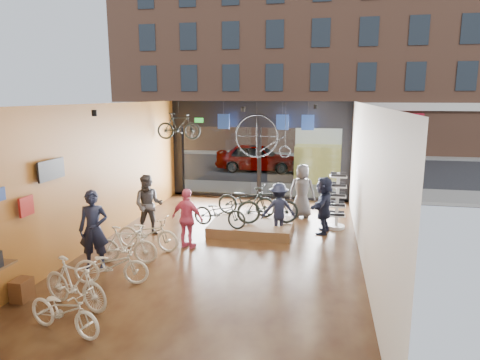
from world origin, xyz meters
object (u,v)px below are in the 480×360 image
(display_platform, at_px, (252,227))
(sunglasses_rack, at_px, (337,201))
(display_bike_left, at_px, (220,212))
(customer_3, at_px, (279,209))
(customer_5, at_px, (324,205))
(box_truck, at_px, (319,151))
(street_car, at_px, (257,157))
(floor_bike_3, at_px, (126,245))
(display_bike_right, at_px, (246,200))
(customer_1, at_px, (149,205))
(floor_bike_0, at_px, (64,310))
(floor_bike_2, at_px, (111,265))
(display_bike_mid, at_px, (268,206))
(penny_farthing, at_px, (265,138))
(floor_bike_4, at_px, (148,233))
(customer_4, at_px, (302,191))
(floor_bike_1, at_px, (75,283))
(customer_0, at_px, (94,229))
(hung_bike, at_px, (179,126))
(customer_2, at_px, (187,219))

(display_platform, relative_size, sunglasses_rack, 1.38)
(display_bike_left, distance_m, customer_3, 1.71)
(customer_5, bearing_deg, box_truck, -167.89)
(street_car, height_order, display_bike_left, street_car)
(floor_bike_3, xyz_separation_m, display_bike_right, (2.28, 3.68, 0.33))
(customer_1, xyz_separation_m, customer_5, (4.99, 1.16, -0.04))
(floor_bike_0, relative_size, customer_1, 0.88)
(floor_bike_0, bearing_deg, floor_bike_2, 18.87)
(street_car, distance_m, floor_bike_3, 13.44)
(display_bike_mid, distance_m, penny_farthing, 3.84)
(display_bike_mid, height_order, customer_5, customer_5)
(floor_bike_4, relative_size, sunglasses_rack, 1.01)
(customer_1, bearing_deg, display_bike_right, 18.20)
(box_truck, height_order, customer_5, box_truck)
(street_car, height_order, customer_4, customer_4)
(sunglasses_rack, bearing_deg, floor_bike_4, -137.69)
(street_car, relative_size, customer_4, 2.43)
(display_bike_right, bearing_deg, floor_bike_1, 166.96)
(display_bike_left, xyz_separation_m, customer_0, (-2.34, -2.75, 0.21))
(street_car, height_order, display_bike_right, street_car)
(floor_bike_1, bearing_deg, floor_bike_2, 8.02)
(floor_bike_2, distance_m, hung_bike, 7.24)
(floor_bike_0, distance_m, floor_bike_2, 1.96)
(display_bike_right, bearing_deg, floor_bike_0, 171.88)
(floor_bike_0, distance_m, customer_4, 8.77)
(floor_bike_3, relative_size, customer_1, 0.86)
(display_bike_mid, distance_m, display_bike_right, 1.09)
(display_bike_right, xyz_separation_m, customer_0, (-2.88, -4.07, 0.14))
(display_bike_mid, relative_size, penny_farthing, 0.92)
(customer_5, bearing_deg, customer_3, -59.64)
(customer_1, bearing_deg, display_bike_left, -6.56)
(floor_bike_2, height_order, display_platform, floor_bike_2)
(display_bike_left, distance_m, display_bike_right, 1.42)
(floor_bike_4, height_order, display_bike_right, display_bike_right)
(customer_5, bearing_deg, customer_4, -145.17)
(customer_1, xyz_separation_m, hung_bike, (-0.22, 3.43, 2.04))
(floor_bike_2, relative_size, customer_3, 1.04)
(sunglasses_rack, bearing_deg, floor_bike_2, -122.26)
(sunglasses_rack, bearing_deg, display_bike_left, -144.05)
(street_car, bearing_deg, floor_bike_0, 177.57)
(floor_bike_0, distance_m, display_platform, 6.50)
(display_bike_left, bearing_deg, floor_bike_1, 171.58)
(street_car, xyz_separation_m, penny_farthing, (1.43, -7.05, 1.76))
(display_bike_left, height_order, customer_2, customer_2)
(customer_2, height_order, sunglasses_rack, sunglasses_rack)
(floor_bike_1, relative_size, customer_1, 0.92)
(floor_bike_0, distance_m, customer_3, 6.69)
(sunglasses_rack, bearing_deg, floor_bike_3, -130.88)
(street_car, height_order, hung_bike, hung_bike)
(floor_bike_4, height_order, display_bike_mid, display_bike_mid)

